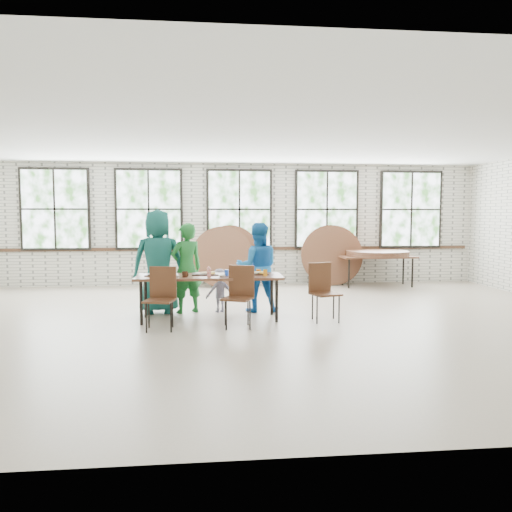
% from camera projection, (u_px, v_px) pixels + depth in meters
% --- Properties ---
extents(room, '(12.00, 12.00, 12.00)m').
position_uv_depth(room, '(239.00, 211.00, 12.31)').
color(room, '#B5A490').
rests_on(room, ground).
extents(dining_table, '(2.42, 0.86, 0.74)m').
position_uv_depth(dining_table, '(209.00, 279.00, 8.24)').
color(dining_table, brown).
rests_on(dining_table, ground).
extents(chair_near_left, '(0.50, 0.49, 0.95)m').
position_uv_depth(chair_near_left, '(161.00, 293.00, 7.59)').
color(chair_near_left, '#512E1B').
rests_on(chair_near_left, ground).
extents(chair_near_right, '(0.55, 0.54, 0.95)m').
position_uv_depth(chair_near_right, '(239.00, 291.00, 7.76)').
color(chair_near_right, '#512E1B').
rests_on(chair_near_right, ground).
extents(chair_spare, '(0.52, 0.52, 0.95)m').
position_uv_depth(chair_spare, '(323.00, 287.00, 8.21)').
color(chair_spare, '#512E1B').
rests_on(chair_spare, ground).
extents(adult_teal, '(0.93, 0.64, 1.84)m').
position_uv_depth(adult_teal, '(158.00, 262.00, 8.77)').
color(adult_teal, '#185B57').
rests_on(adult_teal, ground).
extents(adult_green, '(0.69, 0.59, 1.60)m').
position_uv_depth(adult_green, '(187.00, 268.00, 8.83)').
color(adult_green, '#1D6F2C').
rests_on(adult_green, ground).
extents(toddler, '(0.56, 0.42, 0.78)m').
position_uv_depth(toddler, '(220.00, 290.00, 8.93)').
color(toddler, '#171137').
rests_on(toddler, ground).
extents(adult_blue, '(0.81, 0.64, 1.60)m').
position_uv_depth(adult_blue, '(258.00, 267.00, 8.96)').
color(adult_blue, blue).
rests_on(adult_blue, ground).
extents(storage_table, '(1.82, 0.80, 0.74)m').
position_uv_depth(storage_table, '(377.00, 258.00, 12.12)').
color(storage_table, brown).
rests_on(storage_table, ground).
extents(tabletop_clutter, '(2.04, 0.59, 0.11)m').
position_uv_depth(tabletop_clutter, '(214.00, 274.00, 8.23)').
color(tabletop_clutter, black).
rests_on(tabletop_clutter, dining_table).
extents(round_tops_stacked, '(1.50, 1.50, 0.13)m').
position_uv_depth(round_tops_stacked, '(377.00, 253.00, 12.11)').
color(round_tops_stacked, brown).
rests_on(round_tops_stacked, storage_table).
extents(round_tops_leaning, '(4.25, 0.48, 1.49)m').
position_uv_depth(round_tops_leaning, '(280.00, 256.00, 12.21)').
color(round_tops_leaning, brown).
rests_on(round_tops_leaning, ground).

